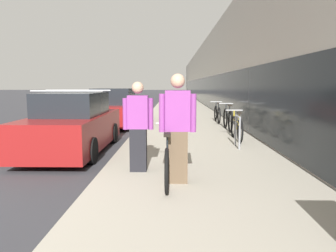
% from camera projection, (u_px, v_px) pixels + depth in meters
% --- Properties ---
extents(sidewalk_slab, '(3.92, 70.00, 0.12)m').
position_uv_depth(sidewalk_slab, '(181.00, 108.00, 24.33)').
color(sidewalk_slab, '#B2AA99').
rests_on(sidewalk_slab, ground).
extents(storefront_facade, '(10.01, 70.00, 5.40)m').
position_uv_depth(storefront_facade, '(251.00, 75.00, 31.82)').
color(storefront_facade, '#BCB7AD').
rests_on(storefront_facade, ground).
extents(tandem_bicycle, '(0.52, 2.59, 0.89)m').
position_uv_depth(tandem_bicycle, '(168.00, 156.00, 5.85)').
color(tandem_bicycle, black).
rests_on(tandem_bicycle, sidewalk_slab).
extents(person_rider, '(0.62, 0.24, 1.82)m').
position_uv_depth(person_rider, '(178.00, 129.00, 5.46)').
color(person_rider, brown).
rests_on(person_rider, sidewalk_slab).
extents(person_bystander, '(0.58, 0.23, 1.70)m').
position_uv_depth(person_bystander, '(138.00, 127.00, 6.19)').
color(person_bystander, black).
rests_on(person_bystander, sidewalk_slab).
extents(bike_rack_hoop, '(0.05, 0.60, 0.84)m').
position_uv_depth(bike_rack_hoop, '(238.00, 128.00, 8.58)').
color(bike_rack_hoop, gray).
rests_on(bike_rack_hoop, sidewalk_slab).
extents(cruiser_bike_nearest, '(0.52, 1.76, 0.88)m').
position_uv_depth(cruiser_bike_nearest, '(237.00, 128.00, 9.74)').
color(cruiser_bike_nearest, black).
rests_on(cruiser_bike_nearest, sidewalk_slab).
extents(cruiser_bike_middle, '(0.52, 1.86, 0.97)m').
position_uv_depth(cruiser_bike_middle, '(228.00, 119.00, 11.81)').
color(cruiser_bike_middle, black).
rests_on(cruiser_bike_middle, sidewalk_slab).
extents(cruiser_bike_farthest, '(0.52, 1.80, 0.90)m').
position_uv_depth(cruiser_bike_farthest, '(217.00, 114.00, 14.24)').
color(cruiser_bike_farthest, black).
rests_on(cruiser_bike_farthest, sidewalk_slab).
extents(parked_sedan_curbside, '(1.78, 4.44, 1.63)m').
position_uv_depth(parked_sedan_curbside, '(74.00, 125.00, 8.59)').
color(parked_sedan_curbside, maroon).
rests_on(parked_sedan_curbside, ground).
extents(vintage_roadster_curbside, '(1.92, 4.52, 1.61)m').
position_uv_depth(vintage_roadster_curbside, '(114.00, 109.00, 14.23)').
color(vintage_roadster_curbside, maroon).
rests_on(vintage_roadster_curbside, ground).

